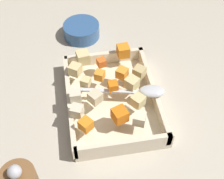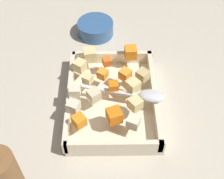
% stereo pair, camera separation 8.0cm
% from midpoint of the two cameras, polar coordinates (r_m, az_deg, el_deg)
% --- Properties ---
extents(ground_plane, '(4.00, 4.00, 0.00)m').
position_cam_midpoint_polar(ground_plane, '(0.85, 2.94, -2.43)').
color(ground_plane, '#BCB29E').
extents(baking_dish, '(0.31, 0.23, 0.05)m').
position_cam_midpoint_polar(baking_dish, '(0.83, 2.74, -2.26)').
color(baking_dish, beige).
rests_on(baking_dish, ground_plane).
extents(carrot_chunk_center, '(0.04, 0.04, 0.03)m').
position_cam_midpoint_polar(carrot_chunk_center, '(0.83, 5.15, 2.62)').
color(carrot_chunk_center, orange).
rests_on(carrot_chunk_center, baking_dish).
extents(carrot_chunk_far_right, '(0.03, 0.03, 0.02)m').
position_cam_midpoint_polar(carrot_chunk_far_right, '(0.83, 1.01, 2.69)').
color(carrot_chunk_far_right, orange).
rests_on(carrot_chunk_far_right, baking_dish).
extents(carrot_chunk_back_center, '(0.04, 0.04, 0.03)m').
position_cam_midpoint_polar(carrot_chunk_back_center, '(0.74, 3.27, -4.97)').
color(carrot_chunk_back_center, orange).
rests_on(carrot_chunk_back_center, baking_dish).
extents(carrot_chunk_heap_side, '(0.03, 0.03, 0.02)m').
position_cam_midpoint_polar(carrot_chunk_heap_side, '(0.87, 1.69, 4.98)').
color(carrot_chunk_heap_side, orange).
rests_on(carrot_chunk_heap_side, baking_dish).
extents(carrot_chunk_corner_nw, '(0.04, 0.04, 0.03)m').
position_cam_midpoint_polar(carrot_chunk_corner_nw, '(0.73, -2.93, -5.91)').
color(carrot_chunk_corner_nw, orange).
rests_on(carrot_chunk_corner_nw, baking_dish).
extents(carrot_chunk_corner_ne, '(0.03, 0.03, 0.02)m').
position_cam_midpoint_polar(carrot_chunk_corner_ne, '(0.80, 2.89, 0.32)').
color(carrot_chunk_corner_ne, orange).
rests_on(carrot_chunk_corner_ne, baking_dish).
extents(carrot_chunk_mid_right, '(0.03, 0.03, 0.03)m').
position_cam_midpoint_polar(carrot_chunk_mid_right, '(0.89, 6.01, 6.63)').
color(carrot_chunk_mid_right, orange).
rests_on(carrot_chunk_mid_right, baking_dish).
extents(potato_chunk_heap_top, '(0.04, 0.04, 0.03)m').
position_cam_midpoint_polar(potato_chunk_heap_top, '(0.74, 7.02, -6.06)').
color(potato_chunk_heap_top, beige).
rests_on(potato_chunk_heap_top, baking_dish).
extents(potato_chunk_rim_edge, '(0.04, 0.04, 0.03)m').
position_cam_midpoint_polar(potato_chunk_rim_edge, '(0.85, -3.24, 4.22)').
color(potato_chunk_rim_edge, '#E0CC89').
rests_on(potato_chunk_rim_edge, baking_dish).
extents(potato_chunk_near_left, '(0.04, 0.04, 0.03)m').
position_cam_midpoint_polar(potato_chunk_near_left, '(0.78, -0.43, -1.20)').
color(potato_chunk_near_left, beige).
rests_on(potato_chunk_near_left, baking_dish).
extents(potato_chunk_near_right, '(0.04, 0.04, 0.03)m').
position_cam_midpoint_polar(potato_chunk_near_right, '(0.77, 7.25, -2.77)').
color(potato_chunk_near_right, '#E0CC89').
rests_on(potato_chunk_near_right, baking_dish).
extents(potato_chunk_under_handle, '(0.03, 0.03, 0.02)m').
position_cam_midpoint_polar(potato_chunk_under_handle, '(0.82, -1.70, 1.78)').
color(potato_chunk_under_handle, '#E0CC89').
rests_on(potato_chunk_under_handle, baking_dish).
extents(potato_chunk_corner_se, '(0.04, 0.04, 0.03)m').
position_cam_midpoint_polar(potato_chunk_corner_se, '(0.88, -1.51, 6.26)').
color(potato_chunk_corner_se, '#E0CC89').
rests_on(potato_chunk_corner_se, baking_dish).
extents(potato_chunk_mid_left, '(0.04, 0.04, 0.03)m').
position_cam_midpoint_polar(potato_chunk_mid_left, '(0.80, 6.68, 0.48)').
color(potato_chunk_mid_left, '#E0CC89').
rests_on(potato_chunk_mid_left, baking_dish).
extents(potato_chunk_far_left, '(0.04, 0.04, 0.03)m').
position_cam_midpoint_polar(potato_chunk_far_left, '(0.83, 8.34, 2.45)').
color(potato_chunk_far_left, tan).
rests_on(potato_chunk_far_left, baking_dish).
extents(parsnip_chunk_front_center, '(0.03, 0.03, 0.03)m').
position_cam_midpoint_polar(parsnip_chunk_front_center, '(0.79, -3.95, -0.47)').
color(parsnip_chunk_front_center, beige).
rests_on(parsnip_chunk_front_center, baking_dish).
extents(parsnip_chunk_corner_sw, '(0.04, 0.04, 0.03)m').
position_cam_midpoint_polar(parsnip_chunk_corner_sw, '(0.76, -4.11, -3.25)').
color(parsnip_chunk_corner_sw, beige).
rests_on(parsnip_chunk_corner_sw, baking_dish).
extents(serving_spoon, '(0.07, 0.22, 0.02)m').
position_cam_midpoint_polar(serving_spoon, '(0.80, 9.15, -1.20)').
color(serving_spoon, silver).
rests_on(serving_spoon, baking_dish).
extents(small_prep_bowl, '(0.12, 0.12, 0.05)m').
position_cam_midpoint_polar(small_prep_bowl, '(1.04, -0.82, 11.02)').
color(small_prep_bowl, '#33598C').
rests_on(small_prep_bowl, ground_plane).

